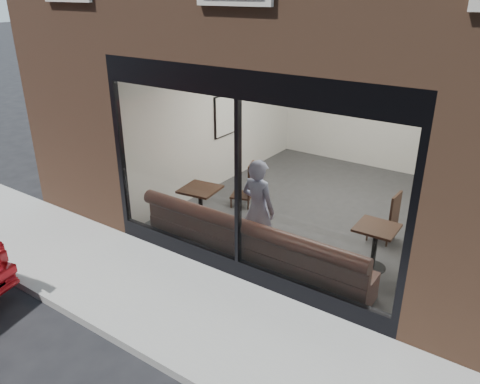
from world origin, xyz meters
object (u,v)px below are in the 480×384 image
Objects in this scene: cafe_chair_left at (242,195)px; cafe_chair_right at (381,228)px; banquette at (252,253)px; cafe_table_right at (377,228)px; cafe_table_left at (200,189)px; person at (258,209)px.

cafe_chair_right is at bearing 164.13° from cafe_chair_left.
banquette reaches higher than cafe_chair_right.
cafe_table_right is 1.12m from cafe_chair_right.
cafe_table_left is 1.26m from cafe_chair_left.
cafe_chair_left and cafe_chair_right have the same top height.
cafe_table_right reaches higher than cafe_chair_right.
person reaches higher than cafe_table_left.
cafe_chair_left is at bearing 166.01° from cafe_table_right.
cafe_table_right is 3.20m from cafe_chair_left.
cafe_table_right reaches higher than cafe_chair_left.
cafe_chair_right is at bearing 54.15° from banquette.
banquette is at bearing -148.40° from cafe_table_right.
person is (-0.11, 0.32, 0.63)m from banquette.
person is 1.50m from cafe_table_left.
person is 2.36m from cafe_chair_right.
cafe_table_right is at bearing 31.60° from banquette.
banquette is 2.28m from cafe_chair_left.
cafe_chair_right is (1.44, 1.99, 0.01)m from banquette.
person is 2.75× the size of cafe_table_right.
cafe_table_left is at bearing -6.79° from person.
cafe_chair_right is at bearing 24.31° from cafe_table_left.
banquette is 0.71m from person.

